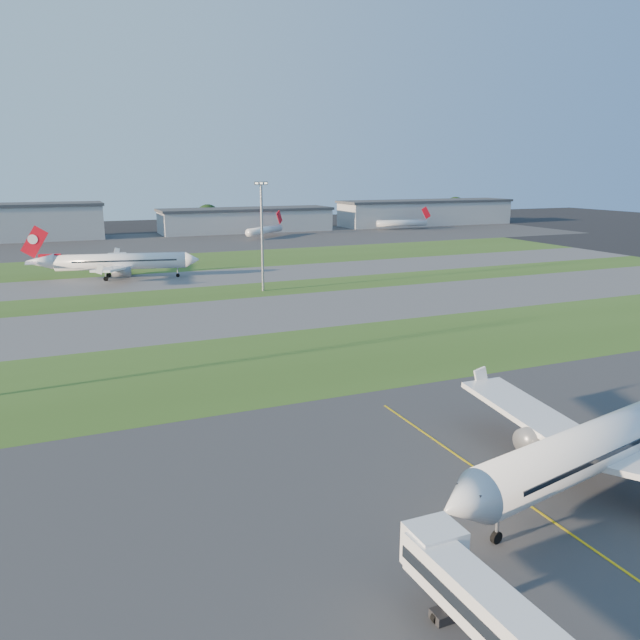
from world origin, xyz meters
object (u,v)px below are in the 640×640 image
mini_jet_far (402,223)px  light_mast_centre (262,229)px  airliner_taxiing (120,262)px  mini_jet_near (265,230)px  airliner_parked (610,441)px

mini_jet_far → light_mast_centre: size_ratio=1.11×
airliner_taxiing → mini_jet_far: bearing=-134.1°
airliner_taxiing → mini_jet_near: (69.08, 85.91, -1.27)m
airliner_parked → mini_jet_near: 225.15m
airliner_parked → mini_jet_far: 258.67m
airliner_parked → mini_jet_far: size_ratio=1.45×
airliner_parked → mini_jet_far: bearing=51.5°
airliner_taxiing → mini_jet_near: bearing=-116.6°
airliner_parked → airliner_taxiing: (-28.10, 135.48, -0.05)m
airliner_parked → mini_jet_far: airliner_parked is taller
airliner_parked → airliner_taxiing: size_ratio=1.01×
mini_jet_near → mini_jet_far: 75.16m
mini_jet_far → light_mast_centre: (-113.98, -127.67, 11.53)m
airliner_parked → airliner_taxiing: bearing=89.7°
mini_jet_near → airliner_taxiing: bearing=-169.5°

